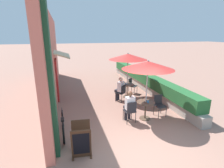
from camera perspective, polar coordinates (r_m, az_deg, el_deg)
ground_plane at (r=5.62m, az=9.44°, el=-20.37°), size 120.00×120.00×0.00m
cafe_facade_wall at (r=9.61m, az=-18.87°, el=7.89°), size 0.98×11.20×4.20m
planter_hedge at (r=11.04m, az=10.45°, el=1.24°), size 0.60×10.20×1.01m
patio_table_near at (r=7.15m, az=10.88°, el=-7.37°), size 0.73×0.73×0.72m
patio_umbrella_near at (r=6.67m, az=11.64°, el=6.01°), size 1.97×1.97×2.39m
cafe_chair_near_left at (r=7.57m, az=15.20°, el=-6.23°), size 0.43×0.43×0.87m
cafe_chair_near_right at (r=6.77m, az=6.04°, el=-8.46°), size 0.43×0.43×0.87m
seated_patron_near_right at (r=6.79m, az=5.66°, el=-6.79°), size 0.36×0.42×1.25m
coffee_cup_near at (r=6.98m, az=11.67°, el=-5.69°), size 0.07×0.07×0.09m
patio_table_mid at (r=9.41m, az=4.96°, el=-1.33°), size 0.73×0.73×0.72m
patio_umbrella_mid at (r=9.05m, az=5.22°, el=8.87°), size 1.97×1.97×2.39m
cafe_chair_mid_left at (r=8.79m, az=3.22°, el=-2.51°), size 0.56×0.56×0.87m
seated_patron_mid_left at (r=8.79m, az=2.60°, el=-1.34°), size 0.50×0.51×1.25m
cafe_chair_mid_right at (r=10.04m, az=6.48°, el=-0.20°), size 0.56×0.56×0.87m
coffee_cup_mid at (r=9.25m, az=4.52°, el=0.05°), size 0.07×0.07×0.09m
bicycle_leaning at (r=6.32m, az=-15.70°, el=-12.79°), size 0.10×1.74×0.72m
menu_board at (r=5.18m, az=-10.01°, el=-17.61°), size 0.60×0.68×0.95m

